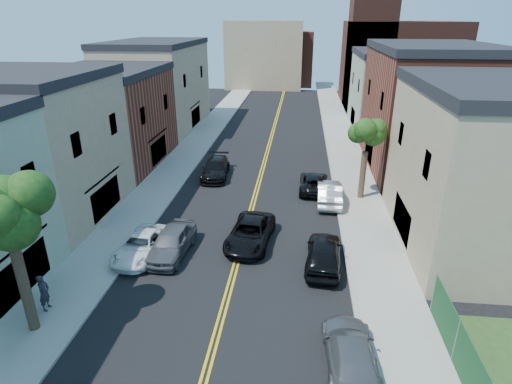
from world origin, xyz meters
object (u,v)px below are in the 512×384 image
(grey_car_left, at_px, (171,242))
(pedestrian_left, at_px, (44,293))
(dark_car_right_far, at_px, (314,182))
(black_suv_lane, at_px, (250,233))
(black_car_left, at_px, (215,168))
(black_car_right, at_px, (324,253))
(white_pickup, at_px, (142,245))
(grey_car_right, at_px, (351,353))
(silver_car_right, at_px, (329,193))

(grey_car_left, distance_m, pedestrian_left, 6.99)
(dark_car_right_far, xyz_separation_m, black_suv_lane, (-3.95, -8.81, 0.06))
(black_car_left, height_order, black_car_right, black_car_right)
(white_pickup, relative_size, black_car_left, 0.90)
(black_suv_lane, xyz_separation_m, pedestrian_left, (-8.57, -7.24, 0.33))
(black_car_right, height_order, pedestrian_left, pedestrian_left)
(white_pickup, xyz_separation_m, pedestrian_left, (-2.61, -5.23, 0.39))
(grey_car_right, height_order, pedestrian_left, pedestrian_left)
(black_car_left, xyz_separation_m, grey_car_right, (9.30, -20.03, -0.06))
(grey_car_right, height_order, dark_car_right_far, grey_car_right)
(silver_car_right, distance_m, dark_car_right_far, 2.48)
(black_car_right, bearing_deg, dark_car_right_far, -83.66)
(grey_car_right, bearing_deg, dark_car_right_far, -89.39)
(white_pickup, distance_m, grey_car_left, 1.69)
(white_pickup, bearing_deg, dark_car_right_far, 51.51)
(grey_car_right, distance_m, black_suv_lane, 10.38)
(black_suv_lane, relative_size, pedestrian_left, 2.88)
(grey_car_left, height_order, black_car_left, grey_car_left)
(black_car_left, relative_size, dark_car_right_far, 1.09)
(black_car_left, distance_m, grey_car_right, 22.09)
(pedestrian_left, bearing_deg, grey_car_right, -100.04)
(pedestrian_left, bearing_deg, silver_car_right, -46.75)
(grey_car_right, bearing_deg, grey_car_left, -41.21)
(pedestrian_left, bearing_deg, dark_car_right_far, -40.19)
(dark_car_right_far, relative_size, pedestrian_left, 2.65)
(silver_car_right, bearing_deg, grey_car_right, 91.02)
(white_pickup, xyz_separation_m, silver_car_right, (10.96, 8.57, 0.14))
(black_car_right, relative_size, black_suv_lane, 0.92)
(grey_car_right, relative_size, black_car_right, 1.00)
(white_pickup, xyz_separation_m, grey_car_right, (10.96, -7.09, 0.04))
(black_car_right, xyz_separation_m, black_suv_lane, (-4.28, 2.01, -0.09))
(black_car_left, bearing_deg, pedestrian_left, -107.14)
(silver_car_right, distance_m, black_suv_lane, 8.25)
(black_car_left, height_order, silver_car_right, silver_car_right)
(grey_car_left, relative_size, dark_car_right_far, 0.99)
(silver_car_right, distance_m, pedestrian_left, 19.36)
(grey_car_right, relative_size, black_suv_lane, 0.92)
(silver_car_right, height_order, dark_car_right_far, silver_car_right)
(black_car_left, bearing_deg, grey_car_left, -93.92)
(black_car_right, xyz_separation_m, silver_car_right, (0.72, 8.57, -0.02))
(silver_car_right, height_order, black_suv_lane, silver_car_right)
(grey_car_right, bearing_deg, silver_car_right, -92.75)
(black_car_right, height_order, dark_car_right_far, black_car_right)
(grey_car_left, relative_size, black_car_right, 0.99)
(black_suv_lane, distance_m, pedestrian_left, 11.22)
(black_car_right, distance_m, black_suv_lane, 4.72)
(grey_car_left, distance_m, black_car_left, 12.65)
(black_car_left, bearing_deg, white_pickup, -101.21)
(grey_car_left, relative_size, silver_car_right, 0.98)
(black_car_left, distance_m, black_car_right, 15.53)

